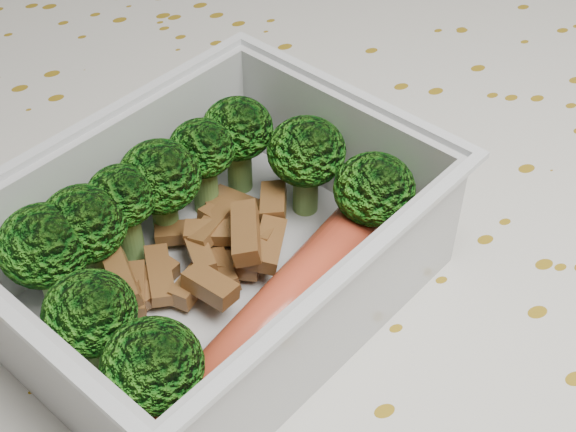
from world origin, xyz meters
name	(u,v)px	position (x,y,z in m)	size (l,w,h in m)	color
dining_table	(291,366)	(0.00, 0.00, 0.67)	(1.40, 0.90, 0.75)	brown
tablecloth	(291,306)	(0.00, 0.00, 0.72)	(1.46, 0.96, 0.19)	silver
lunch_container	(215,260)	(-0.04, -0.01, 0.78)	(0.22, 0.20, 0.06)	silver
broccoli_florets	(180,216)	(-0.05, 0.01, 0.79)	(0.17, 0.14, 0.05)	#608C3F
meat_pile	(208,251)	(-0.04, 0.00, 0.77)	(0.11, 0.08, 0.03)	brown
sausage	(289,306)	(-0.02, -0.04, 0.77)	(0.15, 0.09, 0.03)	#CE462A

